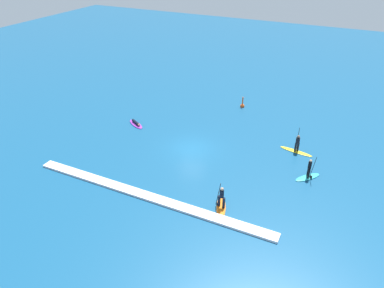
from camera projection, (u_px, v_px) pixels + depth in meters
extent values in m
plane|color=navy|center=(192.00, 148.00, 34.40)|extent=(120.00, 120.00, 0.00)
ellipsoid|color=orange|center=(221.00, 207.00, 26.96)|extent=(1.62, 2.85, 0.11)
cylinder|color=black|center=(224.00, 203.00, 26.60)|extent=(0.27, 0.27, 0.90)
cylinder|color=black|center=(219.00, 201.00, 26.81)|extent=(0.27, 0.27, 0.90)
cylinder|color=black|center=(222.00, 194.00, 26.32)|extent=(0.41, 0.41, 0.63)
sphere|color=tan|center=(222.00, 189.00, 26.10)|extent=(0.31, 0.31, 0.24)
cylinder|color=black|center=(218.00, 194.00, 26.56)|extent=(0.34, 0.16, 2.03)
cube|color=black|center=(218.00, 204.00, 27.05)|extent=(0.21, 0.13, 0.32)
ellipsoid|color=yellow|center=(296.00, 151.00, 33.87)|extent=(3.17, 1.11, 0.08)
cylinder|color=black|center=(298.00, 147.00, 33.67)|extent=(0.22, 0.22, 0.90)
cylinder|color=black|center=(296.00, 147.00, 33.57)|extent=(0.22, 0.22, 0.90)
cylinder|color=black|center=(298.00, 140.00, 33.25)|extent=(0.41, 0.41, 0.55)
sphere|color=brown|center=(299.00, 137.00, 33.05)|extent=(0.28, 0.28, 0.24)
cylinder|color=black|center=(297.00, 139.00, 33.54)|extent=(0.09, 0.26, 2.27)
cube|color=black|center=(296.00, 149.00, 34.09)|extent=(0.09, 0.21, 0.32)
ellipsoid|color=purple|center=(136.00, 124.00, 38.69)|extent=(2.57, 1.93, 0.11)
cylinder|color=black|center=(136.00, 122.00, 38.62)|extent=(1.27, 0.91, 0.29)
sphere|color=#A37556|center=(139.00, 125.00, 38.05)|extent=(0.35, 0.35, 0.26)
ellipsoid|color=#33C6CC|center=(307.00, 177.00, 30.27)|extent=(2.09, 2.30, 0.09)
cylinder|color=black|center=(309.00, 174.00, 29.86)|extent=(0.23, 0.23, 0.86)
cylinder|color=black|center=(308.00, 171.00, 30.20)|extent=(0.23, 0.23, 0.86)
cylinder|color=black|center=(310.00, 165.00, 29.65)|extent=(0.40, 0.40, 0.64)
sphere|color=tan|center=(311.00, 161.00, 29.43)|extent=(0.31, 0.31, 0.22)
cylinder|color=black|center=(313.00, 167.00, 29.56)|extent=(0.33, 0.29, 2.16)
cube|color=black|center=(311.00, 177.00, 30.08)|extent=(0.19, 0.17, 0.32)
sphere|color=#E55119|center=(242.00, 106.00, 42.57)|extent=(0.51, 0.51, 0.51)
cylinder|color=#E55119|center=(243.00, 102.00, 42.31)|extent=(0.14, 0.14, 1.26)
cube|color=white|center=(147.00, 196.00, 28.05)|extent=(20.92, 0.90, 0.18)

